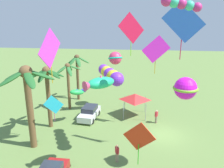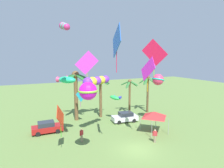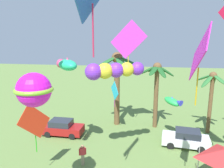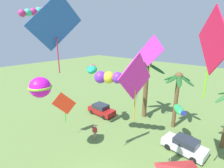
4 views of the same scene
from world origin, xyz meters
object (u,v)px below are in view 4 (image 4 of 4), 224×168
object	(u,v)px
kite_diamond_2	(151,52)
kite_diamond_7	(64,104)
kite_ball_6	(40,87)
kite_diamond_11	(55,24)
kite_diamond_3	(213,42)
parked_car_1	(184,145)
parked_car_0	(101,110)
kite_diamond_5	(136,79)
kite_tube_4	(115,78)
palm_tree_1	(178,87)
kite_tube_10	(35,12)
kite_diamond_0	(137,91)
kite_fish_9	(179,110)
kite_fish_8	(92,69)
palm_tree_2	(147,76)
spectator_1	(95,132)

from	to	relation	value
kite_diamond_2	kite_diamond_7	distance (m)	10.83
kite_diamond_2	kite_ball_6	xyz separation A→B (m)	(-3.38, -11.11, -2.10)
kite_diamond_11	kite_diamond_3	bearing A→B (deg)	29.33
kite_ball_6	parked_car_1	bearing A→B (deg)	45.94
parked_car_1	kite_diamond_7	bearing A→B (deg)	-151.50
kite_ball_6	kite_diamond_7	xyz separation A→B (m)	(-1.96, 3.18, -2.98)
parked_car_0	kite_diamond_5	size ratio (longest dim) A/B	1.00
kite_tube_4	kite_ball_6	world-z (taller)	kite_ball_6
palm_tree_1	kite_tube_10	size ratio (longest dim) A/B	2.91
parked_car_1	kite_diamond_5	world-z (taller)	kite_diamond_5
kite_diamond_3	kite_diamond_11	xyz separation A→B (m)	(-7.46, -4.19, 0.95)
parked_car_1	kite_diamond_0	world-z (taller)	kite_diamond_0
kite_diamond_0	palm_tree_1	bearing A→B (deg)	27.88
kite_fish_9	kite_fish_8	bearing A→B (deg)	-154.78
parked_car_0	kite_tube_4	bearing A→B (deg)	-33.87
parked_car_1	kite_tube_10	xyz separation A→B (m)	(-10.30, -7.79, 11.75)
palm_tree_2	kite_tube_4	size ratio (longest dim) A/B	1.97
kite_diamond_5	kite_fish_8	size ratio (longest dim) A/B	1.65
palm_tree_1	kite_diamond_0	xyz separation A→B (m)	(-3.98, -2.10, -0.80)
kite_diamond_3	kite_ball_6	distance (m)	11.68
kite_diamond_2	kite_ball_6	world-z (taller)	kite_diamond_2
palm_tree_1	kite_diamond_5	distance (m)	11.75
kite_diamond_5	kite_diamond_3	bearing A→B (deg)	42.96
kite_diamond_5	kite_ball_6	xyz separation A→B (m)	(-7.49, -1.65, -1.62)
kite_diamond_0	kite_ball_6	bearing A→B (deg)	-101.46
kite_diamond_5	kite_diamond_11	bearing A→B (deg)	-161.22
spectator_1	kite_diamond_11	distance (m)	11.80
kite_diamond_7	kite_diamond_2	bearing A→B (deg)	56.06
kite_fish_8	parked_car_0	bearing A→B (deg)	121.28
parked_car_0	kite_diamond_3	size ratio (longest dim) A/B	0.81
kite_diamond_0	spectator_1	bearing A→B (deg)	-104.63
parked_car_1	kite_diamond_5	bearing A→B (deg)	-99.00
spectator_1	kite_diamond_2	bearing A→B (deg)	66.34
kite_tube_4	kite_fish_8	size ratio (longest dim) A/B	1.66
kite_tube_4	kite_ball_6	bearing A→B (deg)	-116.26
parked_car_0	kite_diamond_11	world-z (taller)	kite_diamond_11
kite_diamond_2	kite_ball_6	distance (m)	11.80
kite_tube_10	kite_diamond_11	distance (m)	4.75
palm_tree_1	parked_car_0	size ratio (longest dim) A/B	1.74
kite_tube_4	kite_tube_10	world-z (taller)	kite_tube_10
spectator_1	kite_diamond_2	world-z (taller)	kite_diamond_2
kite_diamond_3	kite_diamond_5	distance (m)	4.27
spectator_1	kite_diamond_3	xyz separation A→B (m)	(9.64, -0.64, 9.60)
kite_diamond_0	kite_ball_6	distance (m)	11.22
kite_ball_6	kite_fish_8	size ratio (longest dim) A/B	0.91
kite_diamond_3	kite_fish_8	xyz separation A→B (m)	(-11.00, 1.81, -3.11)
kite_diamond_0	kite_tube_10	distance (m)	13.18
kite_diamond_0	kite_diamond_11	bearing A→B (deg)	-86.45
palm_tree_1	kite_tube_4	bearing A→B (deg)	-115.18
kite_diamond_7	kite_ball_6	bearing A→B (deg)	-58.29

